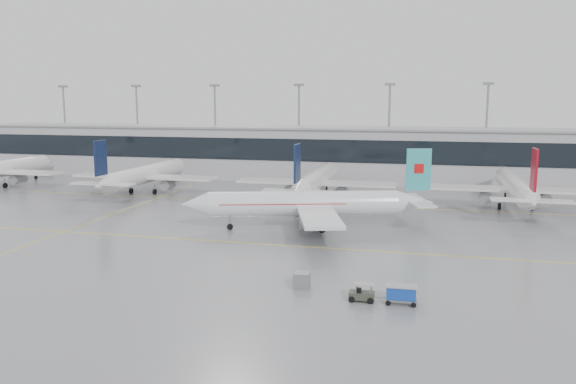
% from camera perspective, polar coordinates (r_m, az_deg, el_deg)
% --- Properties ---
extents(ground, '(320.00, 320.00, 0.00)m').
position_cam_1_polar(ground, '(73.30, -2.25, -5.33)').
color(ground, gray).
rests_on(ground, ground).
extents(taxi_line_main, '(120.00, 0.25, 0.01)m').
position_cam_1_polar(taxi_line_main, '(73.30, -2.25, -5.33)').
color(taxi_line_main, yellow).
rests_on(taxi_line_main, ground).
extents(taxi_line_north, '(120.00, 0.25, 0.01)m').
position_cam_1_polar(taxi_line_north, '(101.79, 2.42, -1.19)').
color(taxi_line_north, yellow).
rests_on(taxi_line_north, ground).
extents(taxi_line_cross, '(0.25, 60.00, 0.01)m').
position_cam_1_polar(taxi_line_cross, '(98.61, -16.76, -1.92)').
color(taxi_line_cross, yellow).
rests_on(taxi_line_cross, ground).
extents(terminal, '(180.00, 15.00, 12.00)m').
position_cam_1_polar(terminal, '(132.22, 5.19, 3.81)').
color(terminal, '#A4A4A8').
rests_on(terminal, ground).
extents(terminal_glass, '(180.00, 0.20, 5.00)m').
position_cam_1_polar(terminal_glass, '(124.65, 4.68, 4.18)').
color(terminal_glass, black).
rests_on(terminal_glass, ground).
extents(terminal_roof, '(182.00, 16.00, 0.40)m').
position_cam_1_polar(terminal_roof, '(131.78, 5.23, 6.50)').
color(terminal_roof, gray).
rests_on(terminal_roof, ground).
extents(light_masts, '(156.40, 1.00, 22.60)m').
position_cam_1_polar(light_masts, '(137.66, 5.62, 7.08)').
color(light_masts, gray).
rests_on(light_masts, ground).
extents(air_canada_jet, '(36.23, 29.63, 11.64)m').
position_cam_1_polar(air_canada_jet, '(81.29, 2.44, -1.21)').
color(air_canada_jet, silver).
rests_on(air_canada_jet, ground).
extents(parked_jet_b, '(29.64, 36.96, 11.72)m').
position_cam_1_polar(parked_jet_b, '(116.54, -14.32, 1.70)').
color(parked_jet_b, silver).
rests_on(parked_jet_b, ground).
extents(parked_jet_c, '(29.64, 36.96, 11.72)m').
position_cam_1_polar(parked_jet_c, '(104.77, 2.83, 1.16)').
color(parked_jet_c, silver).
rests_on(parked_jet_c, ground).
extents(parked_jet_d, '(29.64, 36.96, 11.72)m').
position_cam_1_polar(parked_jet_d, '(104.03, 22.12, 0.42)').
color(parked_jet_d, silver).
rests_on(parked_jet_d, ground).
extents(baggage_tug, '(3.51, 1.51, 1.70)m').
position_cam_1_polar(baggage_tug, '(53.52, 7.49, -10.31)').
color(baggage_tug, '#32372C').
rests_on(baggage_tug, ground).
extents(baggage_cart, '(2.88, 1.66, 1.75)m').
position_cam_1_polar(baggage_cart, '(53.24, 11.42, -10.04)').
color(baggage_cart, gray).
rests_on(baggage_cart, ground).
extents(gse_unit, '(1.64, 1.53, 1.56)m').
position_cam_1_polar(gse_unit, '(56.59, 1.41, -8.94)').
color(gse_unit, slate).
rests_on(gse_unit, ground).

